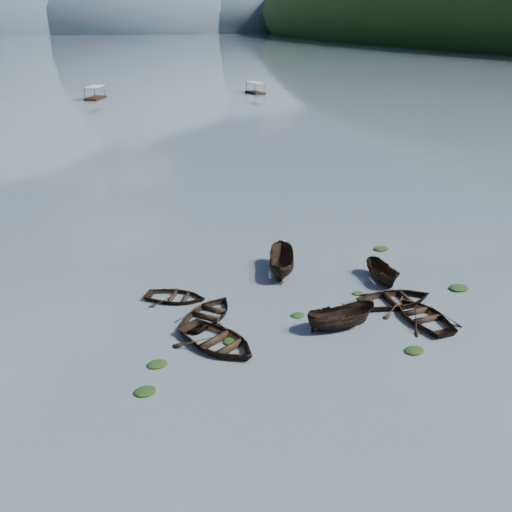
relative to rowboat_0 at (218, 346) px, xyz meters
name	(u,v)px	position (x,y,z in m)	size (l,w,h in m)	color
ground_plane	(351,380)	(5.01, -5.52, 0.00)	(2400.00, 2400.00, 0.00)	#4F5B62
haze_mtn_c	(108,30)	(145.01, 894.48, 0.00)	(520.00, 520.00, 260.00)	#475666
haze_mtn_d	(223,29)	(325.01, 894.48, 0.00)	(520.00, 520.00, 220.00)	#475666
rowboat_0	(218,346)	(0.00, 0.00, 0.00)	(3.65, 5.12, 1.06)	black
rowboat_1	(209,317)	(0.60, 3.27, 0.00)	(3.13, 4.38, 0.91)	black
rowboat_2	(340,328)	(7.14, -0.85, 0.00)	(1.56, 4.16, 1.61)	black
rowboat_3	(423,320)	(12.12, -1.98, 0.00)	(3.29, 4.60, 0.95)	black
rowboat_4	(396,304)	(11.87, 0.36, 0.00)	(3.43, 4.81, 1.00)	black
rowboat_5	(382,281)	(13.04, 3.54, 0.00)	(1.41, 3.74, 1.45)	black
rowboat_6	(176,300)	(-0.60, 6.24, 0.00)	(2.79, 3.90, 0.81)	black
rowboat_8	(281,273)	(7.31, 7.43, 0.00)	(1.75, 4.66, 1.80)	black
weed_clump_0	(145,392)	(-4.56, -2.54, 0.00)	(1.07, 0.88, 0.23)	black
weed_clump_1	(233,342)	(0.92, 0.12, 0.00)	(1.11, 0.89, 0.24)	black
weed_clump_2	(414,351)	(9.48, -4.60, 0.00)	(1.09, 0.87, 0.24)	black
weed_clump_3	(358,294)	(10.45, 2.48, 0.00)	(0.77, 0.65, 0.17)	black
weed_clump_4	(458,289)	(16.93, 0.49, 0.00)	(1.33, 1.05, 0.27)	black
weed_clump_5	(157,365)	(-3.47, -0.49, 0.00)	(1.07, 0.86, 0.23)	black
weed_clump_6	(298,316)	(5.56, 1.37, 0.00)	(0.88, 0.73, 0.18)	black
weed_clump_7	(381,250)	(16.24, 8.31, 0.00)	(1.20, 0.96, 0.26)	black
pontoon_centre	(95,99)	(9.46, 107.24, 0.00)	(2.80, 6.72, 2.58)	black
pontoon_right	(255,93)	(45.91, 103.05, 0.00)	(2.64, 6.34, 2.43)	black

